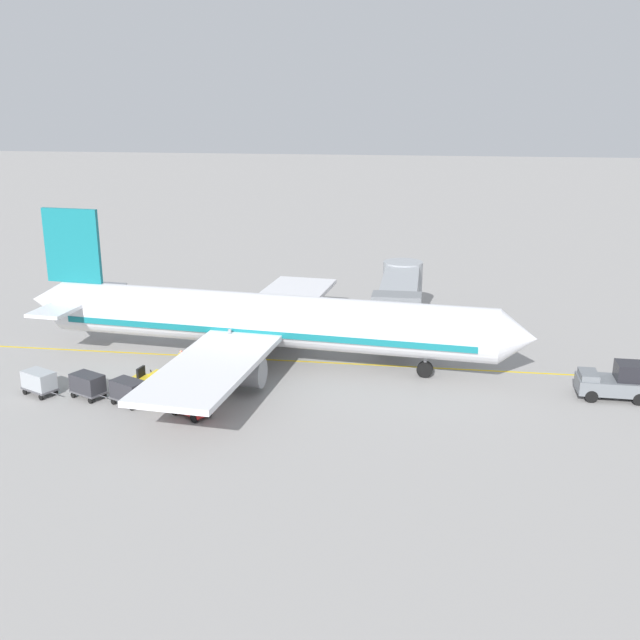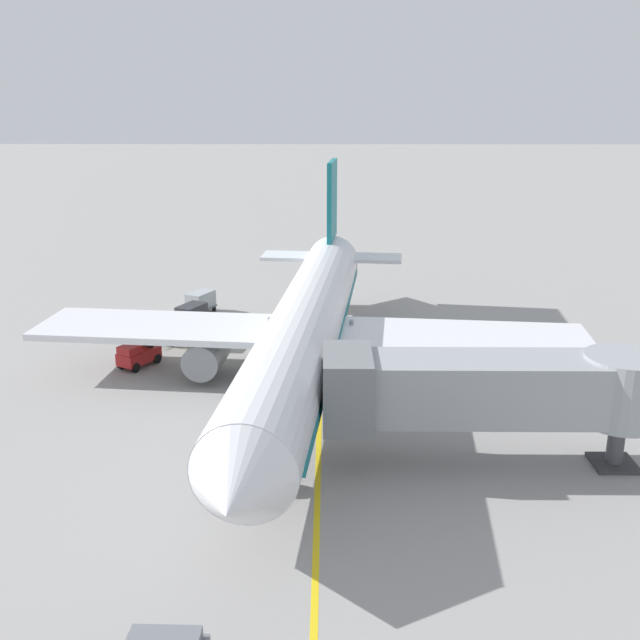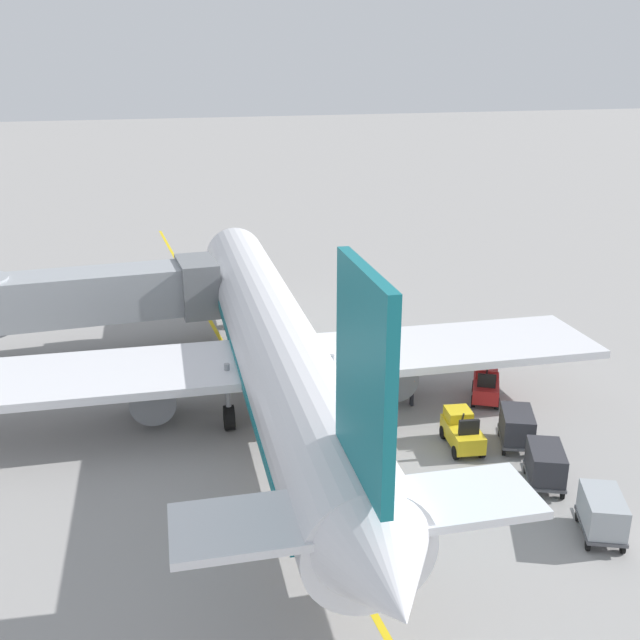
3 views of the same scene
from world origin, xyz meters
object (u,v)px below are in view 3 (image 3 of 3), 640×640
pushback_tractor (236,259)px  baggage_cart_third_in_train (602,512)px  baggage_tug_trailing (462,431)px  parked_airliner (274,343)px  ground_crew_loader (375,430)px  baggage_tug_lead (486,386)px  ground_crew_wing_walker (412,386)px  jet_bridge (87,296)px  baggage_cart_front (517,426)px  baggage_cart_second_in_train (545,463)px

pushback_tractor → baggage_cart_third_in_train: pushback_tractor is taller
baggage_tug_trailing → baggage_cart_third_in_train: baggage_tug_trailing is taller
parked_airliner → ground_crew_loader: 6.38m
baggage_tug_lead → ground_crew_loader: 7.51m
baggage_cart_third_in_train → ground_crew_wing_walker: size_ratio=1.72×
jet_bridge → ground_crew_loader: bearing=-53.4°
parked_airliner → ground_crew_wing_walker: 6.80m
parked_airliner → ground_crew_wing_walker: parked_airliner is taller
baggage_tug_trailing → ground_crew_loader: (-3.60, 0.81, 0.24)m
baggage_cart_third_in_train → ground_crew_wing_walker: bearing=98.9°
baggage_tug_trailing → baggage_cart_third_in_train: size_ratio=0.92×
baggage_cart_front → baggage_cart_third_in_train: size_ratio=1.00×
parked_airliner → baggage_cart_third_in_train: parked_airliner is taller
pushback_tractor → ground_crew_loader: size_ratio=2.63×
baggage_tug_lead → ground_crew_wing_walker: 3.66m
parked_airliner → jet_bridge: size_ratio=2.67×
parked_airliner → baggage_cart_third_in_train: bearing=-58.7°
baggage_cart_front → baggage_cart_second_in_train: bearing=-102.3°
baggage_tug_trailing → baggage_cart_second_in_train: baggage_tug_trailing is taller
parked_airliner → pushback_tractor: parked_airliner is taller
parked_airliner → baggage_tug_lead: 10.35m
baggage_cart_front → baggage_tug_lead: bearing=75.5°
baggage_cart_third_in_train → baggage_tug_trailing: bearing=101.8°
parked_airliner → jet_bridge: bearing=130.5°
baggage_cart_second_in_train → ground_crew_wing_walker: (-1.81, 7.94, 0.00)m
baggage_tug_lead → baggage_tug_trailing: same height
parked_airliner → baggage_cart_third_in_train: size_ratio=12.83×
parked_airliner → ground_crew_wing_walker: size_ratio=22.10×
jet_bridge → ground_crew_loader: (10.74, -14.47, -2.50)m
jet_bridge → baggage_tug_lead: jet_bridge is taller
parked_airliner → baggage_cart_front: (8.63, -6.75, -2.24)m
parked_airliner → baggage_tug_lead: (9.78, -2.31, -2.47)m
parked_airliner → baggage_cart_front: parked_airliner is taller
ground_crew_wing_walker → ground_crew_loader: 4.78m
jet_bridge → baggage_tug_lead: (17.65, -11.54, -2.74)m
jet_bridge → baggage_tug_trailing: bearing=-46.8°
baggage_tug_lead → baggage_cart_front: bearing=-104.5°
jet_bridge → ground_crew_wing_walker: jet_bridge is taller
baggage_tug_trailing → ground_crew_loader: bearing=167.3°
baggage_tug_lead → ground_crew_loader: bearing=-157.0°
pushback_tractor → baggage_tug_trailing: size_ratio=1.66×
ground_crew_loader → parked_airliner: bearing=118.7°
jet_bridge → baggage_cart_front: bearing=-44.1°
baggage_cart_front → parked_airliner: bearing=142.0°
baggage_tug_lead → baggage_cart_front: size_ratio=0.95×
parked_airliner → baggage_cart_front: bearing=-38.0°
baggage_cart_front → baggage_cart_second_in_train: (-0.65, -2.98, 0.00)m
ground_crew_wing_walker → baggage_cart_second_in_train: bearing=-77.1°
jet_bridge → ground_crew_wing_walker: 18.02m
parked_airliner → baggage_tug_lead: size_ratio=13.52×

